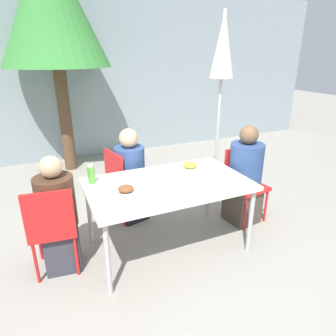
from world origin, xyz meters
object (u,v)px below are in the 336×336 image
(drinking_cup, at_px, (189,177))
(person_right, at_px, (245,179))
(chair_right, at_px, (243,178))
(chair_far, at_px, (122,180))
(tree_behind_left, at_px, (51,4))
(salad_bowl, at_px, (217,186))
(person_far, at_px, (130,178))
(person_left, at_px, (58,218))
(chair_left, at_px, (52,225))
(closed_umbrella, at_px, (222,62))
(bottle, at_px, (91,174))

(drinking_cup, bearing_deg, person_right, 11.68)
(chair_right, relative_size, drinking_cup, 10.31)
(chair_far, bearing_deg, tree_behind_left, 177.62)
(salad_bowl, relative_size, tree_behind_left, 0.05)
(person_right, relative_size, tree_behind_left, 0.34)
(chair_far, distance_m, person_far, 0.10)
(person_left, xyz_separation_m, salad_bowl, (1.39, -0.43, 0.24))
(chair_far, xyz_separation_m, tree_behind_left, (-0.37, 2.02, 2.06))
(person_far, bearing_deg, person_right, 50.52)
(chair_left, bearing_deg, chair_far, 46.75)
(drinking_cup, bearing_deg, person_left, 171.82)
(drinking_cup, height_order, tree_behind_left, tree_behind_left)
(person_far, relative_size, tree_behind_left, 0.32)
(closed_umbrella, height_order, drinking_cup, closed_umbrella)
(chair_far, bearing_deg, closed_umbrella, 83.59)
(chair_left, xyz_separation_m, drinking_cup, (1.30, -0.10, 0.27))
(tree_behind_left, bearing_deg, person_far, -77.28)
(person_left, relative_size, bottle, 5.93)
(closed_umbrella, bearing_deg, salad_bowl, -123.05)
(person_far, height_order, tree_behind_left, tree_behind_left)
(chair_far, relative_size, tree_behind_left, 0.25)
(chair_left, bearing_deg, person_far, 42.68)
(chair_right, bearing_deg, tree_behind_left, -63.10)
(chair_right, bearing_deg, chair_left, -2.60)
(chair_left, relative_size, person_right, 0.74)
(bottle, relative_size, drinking_cup, 2.22)
(person_left, relative_size, chair_right, 1.28)
(chair_far, relative_size, closed_umbrella, 0.36)
(person_far, bearing_deg, drinking_cup, 12.81)
(person_right, relative_size, drinking_cup, 13.92)
(closed_umbrella, bearing_deg, drinking_cup, -134.54)
(bottle, height_order, drinking_cup, bottle)
(chair_left, height_order, closed_umbrella, closed_umbrella)
(person_left, distance_m, tree_behind_left, 3.37)
(person_right, xyz_separation_m, tree_behind_left, (-1.66, 2.65, 2.02))
(drinking_cup, bearing_deg, person_far, 115.68)
(salad_bowl, xyz_separation_m, tree_behind_left, (-0.99, 3.08, 1.81))
(person_right, xyz_separation_m, chair_far, (-1.28, 0.63, -0.04))
(chair_left, height_order, bottle, bottle)
(person_left, distance_m, salad_bowl, 1.47)
(person_far, bearing_deg, chair_far, -121.97)
(chair_far, bearing_deg, chair_left, -63.13)
(chair_left, bearing_deg, closed_umbrella, 27.89)
(person_left, height_order, salad_bowl, person_left)
(person_left, xyz_separation_m, chair_right, (2.10, 0.08, -0.01))
(chair_right, relative_size, salad_bowl, 4.59)
(chair_right, bearing_deg, closed_umbrella, -102.96)
(person_left, height_order, chair_right, person_left)
(chair_right, height_order, chair_far, same)
(closed_umbrella, bearing_deg, chair_far, -173.54)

